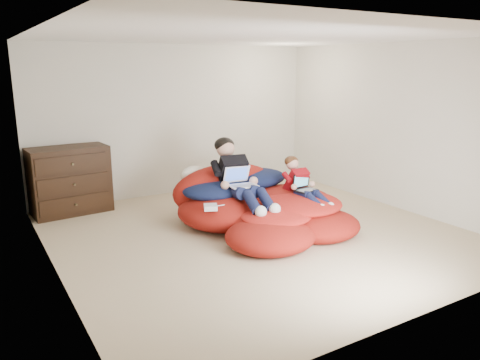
# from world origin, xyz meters

# --- Properties ---
(room_shell) EXTENTS (5.10, 5.10, 2.77)m
(room_shell) POSITION_xyz_m (0.00, 0.00, 0.22)
(room_shell) COLOR tan
(room_shell) RESTS_ON ground
(dresser) EXTENTS (1.15, 0.66, 1.00)m
(dresser) POSITION_xyz_m (-1.90, 2.21, 0.50)
(dresser) COLOR black
(dresser) RESTS_ON ground
(beanbag_pile) EXTENTS (2.28, 2.26, 0.83)m
(beanbag_pile) POSITION_xyz_m (0.24, 0.28, 0.26)
(beanbag_pile) COLOR #A31A12
(beanbag_pile) RESTS_ON ground
(cream_pillow) EXTENTS (0.42, 0.27, 0.27)m
(cream_pillow) POSITION_xyz_m (-0.38, 1.10, 0.62)
(cream_pillow) COLOR beige
(cream_pillow) RESTS_ON beanbag_pile
(older_boy) EXTENTS (0.44, 1.31, 0.85)m
(older_boy) POSITION_xyz_m (-0.05, 0.45, 0.72)
(older_boy) COLOR black
(older_boy) RESTS_ON beanbag_pile
(younger_boy) EXTENTS (0.26, 0.91, 0.60)m
(younger_boy) POSITION_xyz_m (0.75, 0.06, 0.60)
(younger_boy) COLOR maroon
(younger_boy) RESTS_ON beanbag_pile
(laptop_white) EXTENTS (0.39, 0.40, 0.25)m
(laptop_white) POSITION_xyz_m (-0.05, 0.36, 0.65)
(laptop_white) COLOR white
(laptop_white) RESTS_ON older_boy
(laptop_black) EXTENTS (0.32, 0.27, 0.22)m
(laptop_black) POSITION_xyz_m (0.75, -0.00, 0.55)
(laptop_black) COLOR black
(laptop_black) RESTS_ON younger_boy
(power_adapter) EXTENTS (0.22, 0.22, 0.06)m
(power_adapter) POSITION_xyz_m (-0.62, 0.14, 0.42)
(power_adapter) COLOR white
(power_adapter) RESTS_ON beanbag_pile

